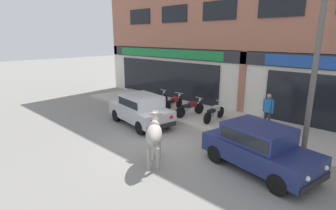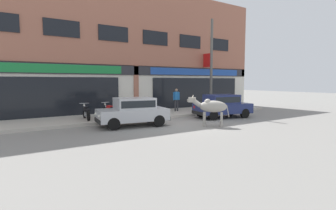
# 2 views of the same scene
# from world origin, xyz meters

# --- Properties ---
(ground_plane) EXTENTS (90.00, 90.00, 0.00)m
(ground_plane) POSITION_xyz_m (0.00, 0.00, 0.00)
(ground_plane) COLOR gray
(sidewalk) EXTENTS (19.00, 3.53, 0.17)m
(sidewalk) POSITION_xyz_m (0.00, 3.97, 0.09)
(sidewalk) COLOR #B7AFA3
(sidewalk) RESTS_ON ground
(shop_building) EXTENTS (23.00, 1.40, 9.09)m
(shop_building) POSITION_xyz_m (0.00, 5.99, 4.33)
(shop_building) COLOR #9E604C
(shop_building) RESTS_ON ground
(cow) EXTENTS (1.62, 1.72, 1.61)m
(cow) POSITION_xyz_m (0.71, -1.28, 1.01)
(cow) COLOR #9E998E
(cow) RESTS_ON ground
(car_0) EXTENTS (3.77, 2.12, 1.46)m
(car_0) POSITION_xyz_m (-2.59, 0.93, 0.81)
(car_0) COLOR black
(car_0) RESTS_ON ground
(car_1) EXTENTS (3.80, 2.23, 1.46)m
(car_1) POSITION_xyz_m (3.43, 0.62, 0.81)
(car_1) COLOR black
(car_1) RESTS_ON ground
(motorcycle_0) EXTENTS (0.54, 1.81, 0.88)m
(motorcycle_0) POSITION_xyz_m (-4.25, 3.44, 0.56)
(motorcycle_0) COLOR black
(motorcycle_0) RESTS_ON sidewalk
(motorcycle_1) EXTENTS (0.61, 1.79, 0.88)m
(motorcycle_1) POSITION_xyz_m (-2.80, 3.44, 0.56)
(motorcycle_1) COLOR black
(motorcycle_1) RESTS_ON sidewalk
(motorcycle_2) EXTENTS (0.62, 1.80, 0.88)m
(motorcycle_2) POSITION_xyz_m (-1.47, 3.26, 0.56)
(motorcycle_2) COLOR black
(motorcycle_2) RESTS_ON sidewalk
(motorcycle_3) EXTENTS (0.52, 1.81, 0.88)m
(motorcycle_3) POSITION_xyz_m (-0.11, 3.43, 0.56)
(motorcycle_3) COLOR black
(motorcycle_3) RESTS_ON sidewalk
(pedestrian) EXTENTS (0.49, 0.32, 1.60)m
(pedestrian) POSITION_xyz_m (2.25, 3.92, 1.15)
(pedestrian) COLOR #2D2D33
(pedestrian) RESTS_ON sidewalk
(utility_pole) EXTENTS (0.18, 0.18, 6.37)m
(utility_pole) POSITION_xyz_m (4.22, 2.50, 3.36)
(utility_pole) COLOR #595651
(utility_pole) RESTS_ON sidewalk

